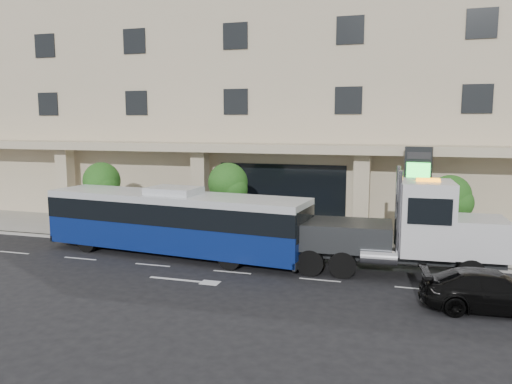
% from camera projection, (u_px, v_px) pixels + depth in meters
% --- Properties ---
extents(ground, '(120.00, 120.00, 0.00)m').
position_uv_depth(ground, '(242.00, 263.00, 23.97)').
color(ground, black).
rests_on(ground, ground).
extents(sidewalk, '(120.00, 6.00, 0.15)m').
position_uv_depth(sidewalk, '(269.00, 239.00, 28.71)').
color(sidewalk, gray).
rests_on(sidewalk, ground).
extents(curb, '(120.00, 0.30, 0.15)m').
position_uv_depth(curb, '(254.00, 251.00, 25.86)').
color(curb, gray).
rests_on(curb, ground).
extents(convention_center, '(60.00, 17.60, 20.00)m').
position_uv_depth(convention_center, '(306.00, 78.00, 37.24)').
color(convention_center, '#C5B293').
rests_on(convention_center, ground).
extents(tree_left, '(2.27, 2.20, 4.22)m').
position_uv_depth(tree_left, '(102.00, 183.00, 29.76)').
color(tree_left, '#422B19').
rests_on(tree_left, sidewalk).
extents(tree_mid, '(2.28, 2.20, 4.38)m').
position_uv_depth(tree_mid, '(228.00, 186.00, 27.49)').
color(tree_mid, '#422B19').
rests_on(tree_mid, sidewalk).
extents(tree_right, '(2.10, 2.00, 4.04)m').
position_uv_depth(tree_right, '(451.00, 199.00, 24.29)').
color(tree_right, '#422B19').
rests_on(tree_right, sidewalk).
extents(city_bus, '(14.04, 4.37, 3.50)m').
position_uv_depth(city_bus, '(174.00, 221.00, 25.22)').
color(city_bus, black).
rests_on(city_bus, ground).
extents(tow_truck, '(10.47, 2.97, 4.76)m').
position_uv_depth(tow_truck, '(403.00, 232.00, 21.90)').
color(tow_truck, '#2D3033').
rests_on(tow_truck, ground).
extents(black_sedan, '(5.23, 2.55, 1.47)m').
position_uv_depth(black_sedan, '(493.00, 291.00, 17.82)').
color(black_sedan, black).
rests_on(black_sedan, ground).
extents(signage_pylon, '(1.39, 0.69, 5.34)m').
position_uv_depth(signage_pylon, '(417.00, 197.00, 25.83)').
color(signage_pylon, black).
rests_on(signage_pylon, sidewalk).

